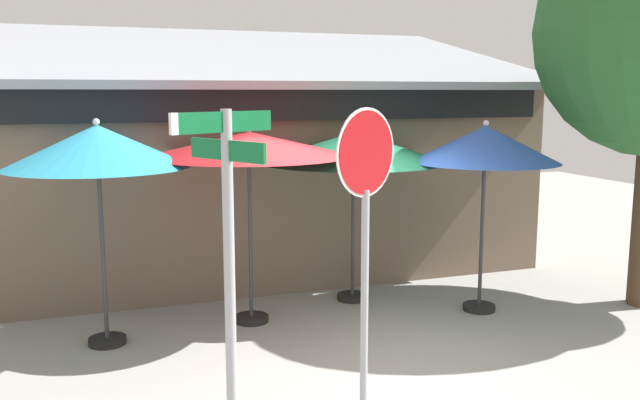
{
  "coord_description": "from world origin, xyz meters",
  "views": [
    {
      "loc": [
        -2.99,
        -6.83,
        2.96
      ],
      "look_at": [
        -0.11,
        1.2,
        1.6
      ],
      "focal_mm": 38.06,
      "sensor_mm": 36.0,
      "label": 1
    }
  ],
  "objects_px": {
    "patio_umbrella_teal_left": "(97,148)",
    "stop_sign": "(366,205)",
    "patio_umbrella_forest_green_right": "(353,148)",
    "street_sign_post": "(228,245)",
    "patio_umbrella_crimson_center": "(249,145)",
    "patio_umbrella_royal_blue_far_right": "(485,146)"
  },
  "relations": [
    {
      "from": "patio_umbrella_forest_green_right",
      "to": "patio_umbrella_royal_blue_far_right",
      "type": "distance_m",
      "value": 1.78
    },
    {
      "from": "stop_sign",
      "to": "street_sign_post",
      "type": "bearing_deg",
      "value": -171.43
    },
    {
      "from": "patio_umbrella_crimson_center",
      "to": "patio_umbrella_royal_blue_far_right",
      "type": "relative_size",
      "value": 0.99
    },
    {
      "from": "patio_umbrella_teal_left",
      "to": "stop_sign",
      "type": "bearing_deg",
      "value": -51.53
    },
    {
      "from": "patio_umbrella_crimson_center",
      "to": "street_sign_post",
      "type": "bearing_deg",
      "value": -106.83
    },
    {
      "from": "patio_umbrella_royal_blue_far_right",
      "to": "street_sign_post",
      "type": "bearing_deg",
      "value": -148.04
    },
    {
      "from": "patio_umbrella_crimson_center",
      "to": "patio_umbrella_teal_left",
      "type": "bearing_deg",
      "value": -173.82
    },
    {
      "from": "stop_sign",
      "to": "patio_umbrella_crimson_center",
      "type": "bearing_deg",
      "value": 96.61
    },
    {
      "from": "street_sign_post",
      "to": "patio_umbrella_forest_green_right",
      "type": "relative_size",
      "value": 1.07
    },
    {
      "from": "patio_umbrella_forest_green_right",
      "to": "street_sign_post",
      "type": "bearing_deg",
      "value": -125.74
    },
    {
      "from": "patio_umbrella_teal_left",
      "to": "patio_umbrella_royal_blue_far_right",
      "type": "relative_size",
      "value": 1.03
    },
    {
      "from": "patio_umbrella_forest_green_right",
      "to": "patio_umbrella_royal_blue_far_right",
      "type": "relative_size",
      "value": 1.02
    },
    {
      "from": "street_sign_post",
      "to": "patio_umbrella_forest_green_right",
      "type": "bearing_deg",
      "value": 54.26
    },
    {
      "from": "patio_umbrella_teal_left",
      "to": "patio_umbrella_forest_green_right",
      "type": "xyz_separation_m",
      "value": [
        3.41,
        0.63,
        -0.15
      ]
    },
    {
      "from": "patio_umbrella_crimson_center",
      "to": "patio_umbrella_forest_green_right",
      "type": "relative_size",
      "value": 0.97
    },
    {
      "from": "patio_umbrella_teal_left",
      "to": "patio_umbrella_royal_blue_far_right",
      "type": "distance_m",
      "value": 4.88
    },
    {
      "from": "street_sign_post",
      "to": "patio_umbrella_crimson_center",
      "type": "bearing_deg",
      "value": 73.17
    },
    {
      "from": "street_sign_post",
      "to": "stop_sign",
      "type": "distance_m",
      "value": 1.3
    },
    {
      "from": "patio_umbrella_teal_left",
      "to": "patio_umbrella_crimson_center",
      "type": "relative_size",
      "value": 1.03
    },
    {
      "from": "street_sign_post",
      "to": "patio_umbrella_forest_green_right",
      "type": "xyz_separation_m",
      "value": [
        2.53,
        3.52,
        0.43
      ]
    },
    {
      "from": "patio_umbrella_forest_green_right",
      "to": "patio_umbrella_royal_blue_far_right",
      "type": "bearing_deg",
      "value": -35.38
    },
    {
      "from": "street_sign_post",
      "to": "stop_sign",
      "type": "relative_size",
      "value": 1.0
    }
  ]
}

